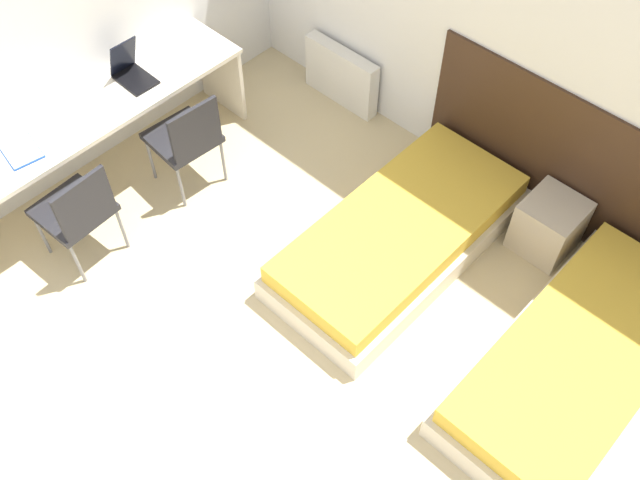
# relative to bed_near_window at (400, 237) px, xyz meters

# --- Properties ---
(wall_back) EXTENTS (5.43, 0.05, 2.70)m
(wall_back) POSITION_rel_bed_near_window_xyz_m (-0.20, 1.07, 1.17)
(wall_back) COLOR white
(wall_back) RESTS_ON ground_plane
(wall_left) EXTENTS (0.05, 4.72, 2.70)m
(wall_left) POSITION_rel_bed_near_window_xyz_m (-2.44, -0.81, 1.17)
(wall_left) COLOR white
(wall_left) RESTS_ON ground_plane
(headboard_panel) EXTENTS (2.50, 0.03, 1.14)m
(headboard_panel) POSITION_rel_bed_near_window_xyz_m (0.73, 1.04, 0.39)
(headboard_panel) COLOR #382316
(headboard_panel) RESTS_ON ground_plane
(bed_near_window) EXTENTS (0.94, 2.01, 0.37)m
(bed_near_window) POSITION_rel_bed_near_window_xyz_m (0.00, 0.00, 0.00)
(bed_near_window) COLOR beige
(bed_near_window) RESTS_ON ground_plane
(bed_near_door) EXTENTS (0.94, 2.01, 0.37)m
(bed_near_door) POSITION_rel_bed_near_window_xyz_m (1.47, 0.00, 0.00)
(bed_near_door) COLOR beige
(bed_near_door) RESTS_ON ground_plane
(nightstand) EXTENTS (0.41, 0.42, 0.44)m
(nightstand) POSITION_rel_bed_near_window_xyz_m (0.73, 0.79, 0.04)
(nightstand) COLOR beige
(nightstand) RESTS_ON ground_plane
(radiator) EXTENTS (0.74, 0.12, 0.52)m
(radiator) POSITION_rel_bed_near_window_xyz_m (-1.44, 0.95, 0.08)
(radiator) COLOR silver
(radiator) RESTS_ON ground_plane
(desk) EXTENTS (0.59, 2.56, 0.74)m
(desk) POSITION_rel_bed_near_window_xyz_m (-2.12, -1.06, 0.43)
(desk) COLOR beige
(desk) RESTS_ON ground_plane
(chair_near_laptop) EXTENTS (0.49, 0.49, 0.88)m
(chair_near_laptop) POSITION_rel_bed_near_window_xyz_m (-1.61, -0.58, 0.33)
(chair_near_laptop) COLOR #232328
(chair_near_laptop) RESTS_ON ground_plane
(chair_near_notebook) EXTENTS (0.49, 0.49, 0.88)m
(chair_near_notebook) POSITION_rel_bed_near_window_xyz_m (-1.61, -1.55, 0.33)
(chair_near_notebook) COLOR #232328
(chair_near_notebook) RESTS_ON ground_plane
(laptop) EXTENTS (0.32, 0.22, 0.32)m
(laptop) POSITION_rel_bed_near_window_xyz_m (-2.16, -0.59, 0.63)
(laptop) COLOR black
(laptop) RESTS_ON desk
(open_notebook) EXTENTS (0.32, 0.27, 0.02)m
(open_notebook) POSITION_rel_bed_near_window_xyz_m (-2.10, -1.58, 0.58)
(open_notebook) COLOR #1E4793
(open_notebook) RESTS_ON desk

